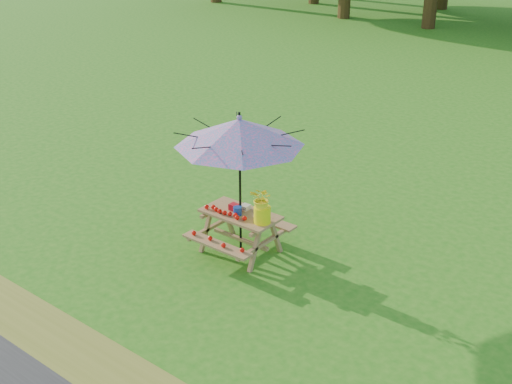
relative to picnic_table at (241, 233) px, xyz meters
The scene contains 5 objects.
picnic_table is the anchor object (origin of this frame).
patio_umbrella 1.62m from the picnic_table, 84.81° to the left, with size 1.99×1.99×2.25m.
produce_bins 0.40m from the picnic_table, 168.27° to the left, with size 0.28×0.36×0.13m.
tomatoes_row 0.44m from the picnic_table, 130.12° to the right, with size 0.77×0.13×0.07m, color red, non-canonical shape.
flower_bucket 0.79m from the picnic_table, ahead, with size 0.36×0.32×0.56m.
Camera 1 is at (0.88, -6.18, 4.93)m, focal length 45.00 mm.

